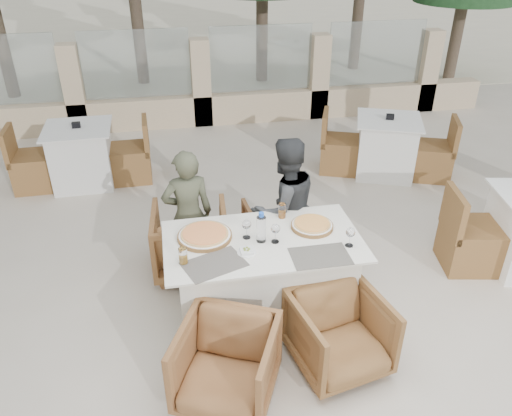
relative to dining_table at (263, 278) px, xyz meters
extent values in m
plane|color=beige|center=(-0.05, 0.03, -0.39)|extent=(80.00, 80.00, 0.00)
cube|color=beige|center=(-0.05, 14.03, -0.38)|extent=(30.00, 16.00, 0.01)
cube|color=#615A53|center=(-0.43, -0.25, 0.39)|extent=(0.53, 0.44, 0.00)
cube|color=#5F5A51|center=(0.39, -0.30, 0.39)|extent=(0.45, 0.30, 0.00)
cylinder|color=#EC4E20|center=(-0.46, 0.12, 0.41)|extent=(0.52, 0.52, 0.06)
cylinder|color=orange|center=(0.44, 0.11, 0.41)|extent=(0.36, 0.36, 0.05)
cylinder|color=#B0CFE7|center=(-0.02, -0.01, 0.52)|extent=(0.10, 0.10, 0.26)
cylinder|color=#BF7F1B|center=(-0.65, -0.19, 0.45)|extent=(0.08, 0.08, 0.13)
cylinder|color=#C06B1B|center=(0.23, 0.32, 0.45)|extent=(0.07, 0.07, 0.13)
imported|color=#946136|center=(-0.55, 0.78, -0.05)|extent=(0.75, 0.77, 0.66)
imported|color=brown|center=(0.33, 0.86, -0.10)|extent=(0.65, 0.67, 0.57)
imported|color=brown|center=(-0.42, -0.82, -0.08)|extent=(0.88, 0.89, 0.62)
imported|color=brown|center=(0.46, -0.68, -0.08)|extent=(0.78, 0.80, 0.62)
imported|color=#4A4D38|center=(-0.56, 0.73, 0.26)|extent=(0.50, 0.36, 1.29)
imported|color=#343638|center=(0.33, 0.60, 0.31)|extent=(0.80, 0.71, 1.39)
camera|label=1|loc=(-0.69, -3.29, 2.63)|focal=35.00mm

